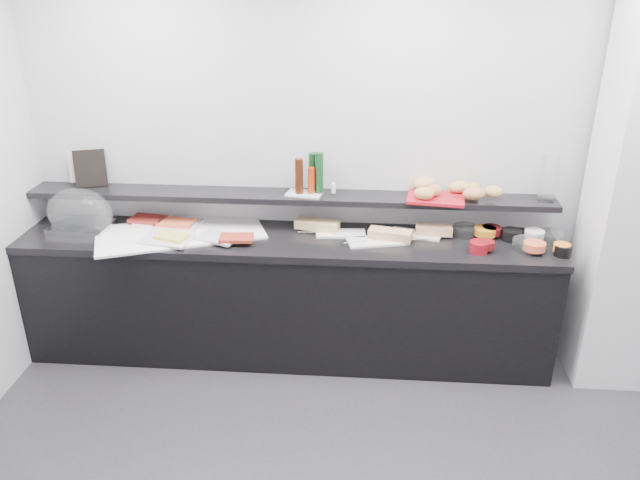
# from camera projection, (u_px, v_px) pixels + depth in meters

# --- Properties ---
(back_wall) EXTENTS (5.00, 0.02, 2.70)m
(back_wall) POSITION_uv_depth(u_px,v_px,m) (392.00, 162.00, 4.24)
(back_wall) COLOR #B9BCC1
(back_wall) RESTS_ON ground
(column) EXTENTS (0.50, 0.50, 2.70)m
(column) POSITION_uv_depth(u_px,v_px,m) (640.00, 185.00, 3.81)
(column) COLOR silver
(column) RESTS_ON ground
(buffet_cabinet) EXTENTS (3.60, 0.60, 0.85)m
(buffet_cabinet) POSITION_uv_depth(u_px,v_px,m) (287.00, 299.00, 4.39)
(buffet_cabinet) COLOR black
(buffet_cabinet) RESTS_ON ground
(counter_top) EXTENTS (3.62, 0.62, 0.05)m
(counter_top) POSITION_uv_depth(u_px,v_px,m) (286.00, 241.00, 4.21)
(counter_top) COLOR black
(counter_top) RESTS_ON buffet_cabinet
(wall_shelf) EXTENTS (3.60, 0.25, 0.04)m
(wall_shelf) POSITION_uv_depth(u_px,v_px,m) (288.00, 196.00, 4.27)
(wall_shelf) COLOR black
(wall_shelf) RESTS_ON back_wall
(cloche_base) EXTENTS (0.41, 0.28, 0.04)m
(cloche_base) POSITION_uv_depth(u_px,v_px,m) (82.00, 227.00, 4.31)
(cloche_base) COLOR silver
(cloche_base) RESTS_ON counter_top
(cloche_dome) EXTENTS (0.49, 0.35, 0.34)m
(cloche_dome) POSITION_uv_depth(u_px,v_px,m) (80.00, 213.00, 4.28)
(cloche_dome) COLOR white
(cloche_dome) RESTS_ON cloche_base
(linen_runner) EXTENTS (1.22, 0.89, 0.01)m
(linen_runner) POSITION_uv_depth(u_px,v_px,m) (180.00, 233.00, 4.26)
(linen_runner) COLOR white
(linen_runner) RESTS_ON counter_top
(platter_meat_a) EXTENTS (0.32, 0.26, 0.01)m
(platter_meat_a) POSITION_uv_depth(u_px,v_px,m) (153.00, 222.00, 4.38)
(platter_meat_a) COLOR white
(platter_meat_a) RESTS_ON linen_runner
(food_meat_a) EXTENTS (0.26, 0.19, 0.02)m
(food_meat_a) POSITION_uv_depth(u_px,v_px,m) (148.00, 219.00, 4.39)
(food_meat_a) COLOR maroon
(food_meat_a) RESTS_ON platter_meat_a
(platter_salmon) EXTENTS (0.33, 0.23, 0.01)m
(platter_salmon) POSITION_uv_depth(u_px,v_px,m) (178.00, 224.00, 4.36)
(platter_salmon) COLOR silver
(platter_salmon) RESTS_ON linen_runner
(food_salmon) EXTENTS (0.25, 0.18, 0.02)m
(food_salmon) POSITION_uv_depth(u_px,v_px,m) (177.00, 222.00, 4.33)
(food_salmon) COLOR #F75532
(food_salmon) RESTS_ON platter_salmon
(platter_cheese) EXTENTS (0.36, 0.27, 0.01)m
(platter_cheese) POSITION_uv_depth(u_px,v_px,m) (167.00, 240.00, 4.11)
(platter_cheese) COLOR silver
(platter_cheese) RESTS_ON linen_runner
(food_cheese) EXTENTS (0.24, 0.19, 0.02)m
(food_cheese) POSITION_uv_depth(u_px,v_px,m) (172.00, 237.00, 4.11)
(food_cheese) COLOR #DFD156
(food_cheese) RESTS_ON platter_cheese
(platter_meat_b) EXTENTS (0.32, 0.27, 0.01)m
(platter_meat_b) POSITION_uv_depth(u_px,v_px,m) (218.00, 238.00, 4.14)
(platter_meat_b) COLOR silver
(platter_meat_b) RESTS_ON linen_runner
(food_meat_b) EXTENTS (0.23, 0.16, 0.02)m
(food_meat_b) POSITION_uv_depth(u_px,v_px,m) (236.00, 238.00, 4.09)
(food_meat_b) COLOR maroon
(food_meat_b) RESTS_ON platter_meat_b
(sandwich_plate_left) EXTENTS (0.34, 0.17, 0.01)m
(sandwich_plate_left) POSITION_uv_depth(u_px,v_px,m) (341.00, 234.00, 4.24)
(sandwich_plate_left) COLOR white
(sandwich_plate_left) RESTS_ON counter_top
(sandwich_food_left) EXTENTS (0.32, 0.18, 0.06)m
(sandwich_food_left) POSITION_uv_depth(u_px,v_px,m) (317.00, 225.00, 4.29)
(sandwich_food_left) COLOR tan
(sandwich_food_left) RESTS_ON sandwich_plate_left
(tongs_left) EXTENTS (0.16, 0.02, 0.01)m
(tongs_left) POSITION_uv_depth(u_px,v_px,m) (309.00, 232.00, 4.23)
(tongs_left) COLOR #ABADB2
(tongs_left) RESTS_ON sandwich_plate_left
(sandwich_plate_mid) EXTENTS (0.43, 0.26, 0.01)m
(sandwich_plate_mid) POSITION_uv_depth(u_px,v_px,m) (377.00, 241.00, 4.13)
(sandwich_plate_mid) COLOR white
(sandwich_plate_mid) RESTS_ON counter_top
(sandwich_food_mid) EXTENTS (0.30, 0.17, 0.06)m
(sandwich_food_mid) POSITION_uv_depth(u_px,v_px,m) (390.00, 234.00, 4.13)
(sandwich_food_mid) COLOR tan
(sandwich_food_mid) RESTS_ON sandwich_plate_mid
(tongs_mid) EXTENTS (0.15, 0.06, 0.01)m
(tongs_mid) POSITION_uv_depth(u_px,v_px,m) (355.00, 242.00, 4.08)
(tongs_mid) COLOR #A8A9AF
(tongs_mid) RESTS_ON sandwich_plate_mid
(sandwich_plate_right) EXTENTS (0.36, 0.22, 0.01)m
(sandwich_plate_right) POSITION_uv_depth(u_px,v_px,m) (416.00, 234.00, 4.23)
(sandwich_plate_right) COLOR white
(sandwich_plate_right) RESTS_ON counter_top
(sandwich_food_right) EXTENTS (0.24, 0.10, 0.06)m
(sandwich_food_right) POSITION_uv_depth(u_px,v_px,m) (434.00, 230.00, 4.20)
(sandwich_food_right) COLOR tan
(sandwich_food_right) RESTS_ON sandwich_plate_right
(tongs_right) EXTENTS (0.15, 0.07, 0.01)m
(tongs_right) POSITION_uv_depth(u_px,v_px,m) (423.00, 238.00, 4.14)
(tongs_right) COLOR silver
(tongs_right) RESTS_ON sandwich_plate_right
(bowl_glass_fruit) EXTENTS (0.18, 0.18, 0.07)m
(bowl_glass_fruit) POSITION_uv_depth(u_px,v_px,m) (464.00, 230.00, 4.22)
(bowl_glass_fruit) COLOR white
(bowl_glass_fruit) RESTS_ON counter_top
(fill_glass_fruit) EXTENTS (0.16, 0.16, 0.05)m
(fill_glass_fruit) POSITION_uv_depth(u_px,v_px,m) (485.00, 231.00, 4.17)
(fill_glass_fruit) COLOR orange
(fill_glass_fruit) RESTS_ON bowl_glass_fruit
(bowl_black_jam) EXTENTS (0.14, 0.14, 0.07)m
(bowl_black_jam) POSITION_uv_depth(u_px,v_px,m) (511.00, 235.00, 4.15)
(bowl_black_jam) COLOR black
(bowl_black_jam) RESTS_ON counter_top
(fill_black_jam) EXTENTS (0.17, 0.17, 0.05)m
(fill_black_jam) POSITION_uv_depth(u_px,v_px,m) (492.00, 230.00, 4.19)
(fill_black_jam) COLOR #5A0C12
(fill_black_jam) RESTS_ON bowl_black_jam
(bowl_glass_cream) EXTENTS (0.24, 0.24, 0.07)m
(bowl_glass_cream) POSITION_uv_depth(u_px,v_px,m) (548.00, 237.00, 4.12)
(bowl_glass_cream) COLOR white
(bowl_glass_cream) RESTS_ON counter_top
(fill_glass_cream) EXTENTS (0.14, 0.14, 0.05)m
(fill_glass_cream) POSITION_uv_depth(u_px,v_px,m) (534.00, 234.00, 4.13)
(fill_glass_cream) COLOR white
(fill_glass_cream) RESTS_ON bowl_glass_cream
(bowl_red_jam) EXTENTS (0.13, 0.13, 0.07)m
(bowl_red_jam) POSITION_uv_depth(u_px,v_px,m) (479.00, 247.00, 3.97)
(bowl_red_jam) COLOR maroon
(bowl_red_jam) RESTS_ON counter_top
(fill_red_jam) EXTENTS (0.11, 0.11, 0.05)m
(fill_red_jam) POSITION_uv_depth(u_px,v_px,m) (486.00, 245.00, 3.98)
(fill_red_jam) COLOR #5B0D0E
(fill_red_jam) RESTS_ON bowl_red_jam
(bowl_glass_salmon) EXTENTS (0.19, 0.19, 0.07)m
(bowl_glass_salmon) POSITION_uv_depth(u_px,v_px,m) (527.00, 245.00, 4.00)
(bowl_glass_salmon) COLOR white
(bowl_glass_salmon) RESTS_ON counter_top
(fill_glass_salmon) EXTENTS (0.18, 0.18, 0.05)m
(fill_glass_salmon) POSITION_uv_depth(u_px,v_px,m) (534.00, 246.00, 3.96)
(fill_glass_salmon) COLOR #E75D38
(fill_glass_salmon) RESTS_ON bowl_glass_salmon
(bowl_black_fruit) EXTENTS (0.14, 0.14, 0.07)m
(bowl_black_fruit) POSITION_uv_depth(u_px,v_px,m) (563.00, 250.00, 3.93)
(bowl_black_fruit) COLOR black
(bowl_black_fruit) RESTS_ON counter_top
(fill_black_fruit) EXTENTS (0.13, 0.13, 0.05)m
(fill_black_fruit) POSITION_uv_depth(u_px,v_px,m) (562.00, 248.00, 3.93)
(fill_black_fruit) COLOR orange
(fill_black_fruit) RESTS_ON bowl_black_fruit
(framed_print) EXTENTS (0.22, 0.14, 0.26)m
(framed_print) POSITION_uv_depth(u_px,v_px,m) (90.00, 168.00, 4.35)
(framed_print) COLOR black
(framed_print) RESTS_ON wall_shelf
(print_art) EXTENTS (0.17, 0.11, 0.22)m
(print_art) POSITION_uv_depth(u_px,v_px,m) (81.00, 166.00, 4.40)
(print_art) COLOR #D0A196
(print_art) RESTS_ON framed_print
(condiment_tray) EXTENTS (0.26, 0.18, 0.01)m
(condiment_tray) POSITION_uv_depth(u_px,v_px,m) (304.00, 194.00, 4.24)
(condiment_tray) COLOR silver
(condiment_tray) RESTS_ON wall_shelf
(bottle_green_a) EXTENTS (0.07, 0.07, 0.26)m
(bottle_green_a) POSITION_uv_depth(u_px,v_px,m) (313.00, 172.00, 4.24)
(bottle_green_a) COLOR #0E3313
(bottle_green_a) RESTS_ON condiment_tray
(bottle_brown) EXTENTS (0.07, 0.07, 0.24)m
(bottle_brown) POSITION_uv_depth(u_px,v_px,m) (299.00, 176.00, 4.18)
(bottle_brown) COLOR #341709
(bottle_brown) RESTS_ON condiment_tray
(bottle_green_b) EXTENTS (0.07, 0.07, 0.28)m
(bottle_green_b) POSITION_uv_depth(u_px,v_px,m) (319.00, 173.00, 4.19)
(bottle_green_b) COLOR #103D19
(bottle_green_b) RESTS_ON condiment_tray
(bottle_hot) EXTENTS (0.06, 0.06, 0.18)m
(bottle_hot) POSITION_uv_depth(u_px,v_px,m) (311.00, 180.00, 4.20)
(bottle_hot) COLOR #A62B0B
(bottle_hot) RESTS_ON condiment_tray
(shaker_salt) EXTENTS (0.04, 0.04, 0.07)m
(shaker_salt) POSITION_uv_depth(u_px,v_px,m) (321.00, 186.00, 4.26)
(shaker_salt) COLOR white
(shaker_salt) RESTS_ON condiment_tray
(shaker_pepper) EXTENTS (0.04, 0.04, 0.07)m
(shaker_pepper) POSITION_uv_depth(u_px,v_px,m) (334.00, 188.00, 4.22)
(shaker_pepper) COLOR silver
(shaker_pepper) RESTS_ON condiment_tray
(bread_tray) EXTENTS (0.40, 0.31, 0.02)m
(bread_tray) POSITION_uv_depth(u_px,v_px,m) (436.00, 198.00, 4.15)
(bread_tray) COLOR #A8121F
(bread_tray) RESTS_ON wall_shelf
(bread_roll_nw) EXTENTS (0.18, 0.14, 0.08)m
(bread_roll_nw) POSITION_uv_depth(u_px,v_px,m) (424.00, 184.00, 4.26)
(bread_roll_nw) COLOR tan
(bread_roll_nw) RESTS_ON bread_tray
(bread_roll_n) EXTENTS (0.17, 0.14, 0.08)m
(bread_roll_n) POSITION_uv_depth(u_px,v_px,m) (459.00, 187.00, 4.20)
(bread_roll_n) COLOR tan
(bread_roll_n) RESTS_ON bread_tray
(bread_roll_ne) EXTENTS (0.13, 0.09, 0.08)m
(bread_roll_ne) POSITION_uv_depth(u_px,v_px,m) (472.00, 188.00, 4.18)
(bread_roll_ne) COLOR #AC8641
(bread_roll_ne) RESTS_ON bread_tray
(bread_roll_sw) EXTENTS (0.15, 0.12, 0.08)m
(bread_roll_sw) POSITION_uv_depth(u_px,v_px,m) (424.00, 194.00, 4.08)
(bread_roll_sw) COLOR #BA9047
(bread_roll_sw) RESTS_ON bread_tray
(bread_roll_s) EXTENTS (0.17, 0.12, 0.08)m
(bread_roll_s) POSITION_uv_depth(u_px,v_px,m) (474.00, 194.00, 4.08)
(bread_roll_s) COLOR #AF6C43
(bread_roll_s) RESTS_ON bread_tray
(bread_roll_se) EXTENTS (0.14, 0.11, 0.08)m
(bread_roll_se) POSITION_uv_depth(u_px,v_px,m) (493.00, 192.00, 4.11)
(bread_roll_se) COLOR tan
(bread_roll_se) RESTS_ON bread_tray
(bread_roll_midw) EXTENTS (0.14, 0.11, 0.08)m
(bread_roll_midw) POSITION_uv_depth(u_px,v_px,m) (434.00, 191.00, 4.13)
(bread_roll_midw) COLOR #AA6C41
(bread_roll_midw) RESTS_ON bread_tray
(carafe) EXTENTS (0.13, 0.13, 0.30)m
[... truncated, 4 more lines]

